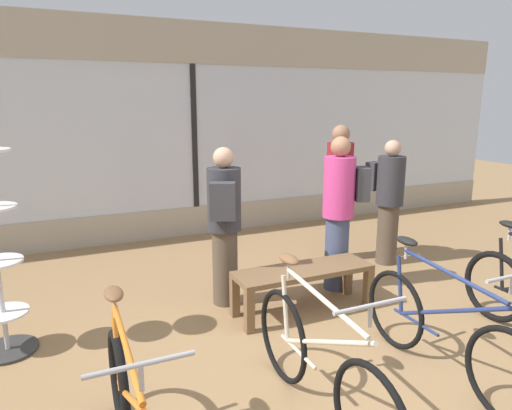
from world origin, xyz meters
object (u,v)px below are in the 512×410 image
object	(u,v)px
bicycle_right	(442,332)
customer_near_bench	(340,209)
customer_near_rack	(224,222)
bicycle_left	(318,365)
customer_mid_floor	(339,190)
display_bench	(303,276)
customer_by_window	(388,198)

from	to	relation	value
bicycle_right	customer_near_bench	size ratio (longest dim) A/B	1.02
customer_near_rack	bicycle_left	bearing A→B (deg)	-91.93
customer_near_rack	customer_mid_floor	bearing A→B (deg)	20.54
customer_near_bench	bicycle_right	bearing A→B (deg)	-98.49
customer_near_rack	customer_mid_floor	xyz separation A→B (m)	(1.83, 0.69, 0.06)
display_bench	customer_by_window	size ratio (longest dim) A/B	0.88
bicycle_left	bicycle_right	size ratio (longest dim) A/B	1.00
bicycle_right	customer_by_window	world-z (taller)	customer_by_window
customer_near_bench	customer_near_rack	bearing A→B (deg)	174.03
bicycle_left	customer_by_window	distance (m)	3.31
bicycle_right	customer_by_window	size ratio (longest dim) A/B	1.09
display_bench	customer_by_window	world-z (taller)	customer_by_window
customer_mid_floor	bicycle_right	bearing A→B (deg)	-107.27
bicycle_left	customer_by_window	size ratio (longest dim) A/B	1.09
bicycle_left	display_bench	bearing A→B (deg)	63.62
display_bench	customer_near_bench	xyz separation A→B (m)	(0.65, 0.36, 0.55)
bicycle_right	display_bench	bearing A→B (deg)	105.25
customer_mid_floor	display_bench	bearing A→B (deg)	-135.24
customer_by_window	customer_mid_floor	size ratio (longest dim) A/B	0.90
customer_by_window	bicycle_right	bearing A→B (deg)	-120.52
display_bench	customer_mid_floor	world-z (taller)	customer_mid_floor
customer_mid_floor	customer_near_bench	size ratio (longest dim) A/B	1.04
bicycle_right	customer_near_rack	distance (m)	2.21
bicycle_right	display_bench	world-z (taller)	bicycle_right
customer_mid_floor	customer_by_window	bearing A→B (deg)	-35.87
bicycle_left	customer_near_rack	size ratio (longest dim) A/B	1.07
bicycle_left	customer_near_rack	bearing A→B (deg)	88.07
bicycle_right	customer_near_rack	xyz separation A→B (m)	(-1.03, 1.90, 0.49)
display_bench	customer_mid_floor	size ratio (longest dim) A/B	0.79
customer_mid_floor	customer_near_bench	bearing A→B (deg)	-123.34
display_bench	customer_near_bench	bearing A→B (deg)	28.82
customer_mid_floor	bicycle_left	bearing A→B (deg)	-126.04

